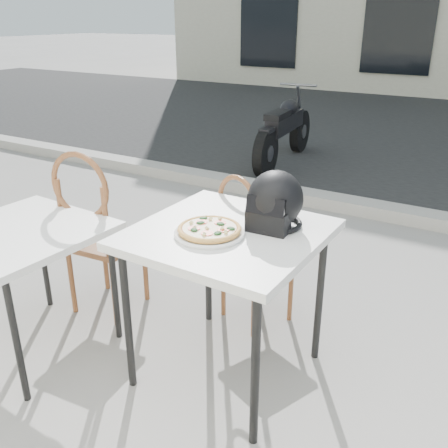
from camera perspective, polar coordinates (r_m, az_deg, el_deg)
The scene contains 11 objects.
ground at distance 2.63m, azimuth -2.64°, elevation -20.10°, with size 80.00×80.00×0.00m, color gray.
street_asphalt at distance 8.85m, azimuth 23.20°, elevation 9.32°, with size 30.00×8.00×0.00m, color black.
curb at distance 5.03m, azimuth 16.27°, elevation 1.73°, with size 30.00×0.25×0.12m, color gray.
cafe_table_main at distance 2.44m, azimuth 0.43°, elevation -2.34°, with size 0.90×0.90×0.83m.
plate at distance 2.35m, azimuth -1.67°, elevation -1.06°, with size 0.40×0.40×0.02m.
pizza at distance 2.34m, azimuth -1.67°, elevation -0.54°, with size 0.34×0.34×0.04m.
helmet at distance 2.42m, azimuth 5.79°, elevation 2.46°, with size 0.29×0.30×0.28m.
cafe_chair_main at distance 2.96m, azimuth 2.90°, elevation -2.15°, with size 0.49×0.49×0.98m.
cafe_table_side at distance 2.88m, azimuth -22.02°, elevation -1.78°, with size 0.83×0.83×0.74m.
cafe_chair_side at distance 3.14m, azimuth -14.45°, elevation -0.15°, with size 0.45×0.45×1.09m.
motorcycle at distance 6.54m, azimuth 6.96°, elevation 10.51°, with size 0.50×1.92×0.95m.
Camera 1 is at (1.08, -1.60, 1.79)m, focal length 40.00 mm.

